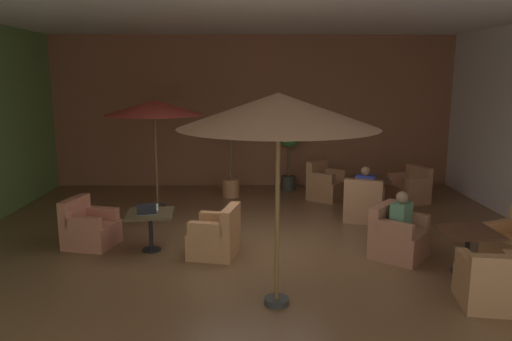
% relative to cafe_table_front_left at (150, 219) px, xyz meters
% --- Properties ---
extents(ground_plane, '(10.67, 10.04, 0.02)m').
position_rel_cafe_table_front_left_xyz_m(ground_plane, '(1.78, 0.02, -0.56)').
color(ground_plane, brown).
extents(wall_back_brick, '(10.67, 0.08, 3.96)m').
position_rel_cafe_table_front_left_xyz_m(wall_back_brick, '(1.78, 5.00, 1.44)').
color(wall_back_brick, brown).
rests_on(wall_back_brick, ground_plane).
extents(ceiling_slab, '(10.67, 10.04, 0.06)m').
position_rel_cafe_table_front_left_xyz_m(ceiling_slab, '(1.78, 0.02, 3.45)').
color(ceiling_slab, silver).
rests_on(ceiling_slab, wall_back_brick).
extents(cafe_table_front_left, '(0.83, 0.83, 0.67)m').
position_rel_cafe_table_front_left_xyz_m(cafe_table_front_left, '(0.00, 0.00, 0.00)').
color(cafe_table_front_left, black).
rests_on(cafe_table_front_left, ground_plane).
extents(armchair_front_left_north, '(0.92, 0.91, 0.84)m').
position_rel_cafe_table_front_left_xyz_m(armchair_front_left_north, '(-1.12, 0.26, -0.24)').
color(armchair_front_left_north, '#B2684E').
rests_on(armchair_front_left_north, ground_plane).
extents(armchair_front_left_east, '(0.88, 0.88, 0.84)m').
position_rel_cafe_table_front_left_xyz_m(armchair_front_left_east, '(1.12, -0.25, -0.23)').
color(armchair_front_left_east, '#B5794C').
rests_on(armchair_front_left_east, ground_plane).
extents(cafe_table_front_right, '(0.79, 0.79, 0.67)m').
position_rel_cafe_table_front_left_xyz_m(cafe_table_front_right, '(4.39, 2.72, -0.02)').
color(cafe_table_front_right, black).
rests_on(cafe_table_front_right, ground_plane).
extents(armchair_front_right_north, '(0.95, 0.97, 0.84)m').
position_rel_cafe_table_front_left_xyz_m(armchair_front_right_north, '(5.44, 3.13, -0.23)').
color(armchair_front_right_north, '#B27554').
rests_on(armchair_front_right_north, ground_plane).
extents(armchair_front_right_east, '(1.06, 1.06, 0.92)m').
position_rel_cafe_table_front_left_xyz_m(armchair_front_right_east, '(3.51, 3.42, -0.20)').
color(armchair_front_right_east, '#A76F49').
rests_on(armchair_front_right_east, ground_plane).
extents(armchair_front_right_south, '(0.96, 0.97, 0.90)m').
position_rel_cafe_table_front_left_xyz_m(armchair_front_right_south, '(4.01, 1.66, -0.22)').
color(armchair_front_right_south, '#A9744E').
rests_on(armchair_front_right_south, ground_plane).
extents(cafe_table_mid_center, '(0.81, 0.81, 0.67)m').
position_rel_cafe_table_front_left_xyz_m(cafe_table_mid_center, '(4.91, -1.04, -0.02)').
color(cafe_table_mid_center, black).
rests_on(cafe_table_mid_center, ground_plane).
extents(armchair_mid_center_east, '(1.10, 1.10, 0.85)m').
position_rel_cafe_table_front_left_xyz_m(armchair_mid_center_east, '(4.07, -0.36, -0.22)').
color(armchair_mid_center_east, '#A6694E').
rests_on(armchair_mid_center_east, ground_plane).
extents(armchair_mid_center_south, '(0.84, 0.86, 0.77)m').
position_rel_cafe_table_front_left_xyz_m(armchair_mid_center_south, '(4.74, -2.10, -0.24)').
color(armchair_mid_center_south, '#A36F46').
rests_on(armchair_mid_center_south, ground_plane).
extents(patio_umbrella_tall_red, '(2.11, 2.11, 2.42)m').
position_rel_cafe_table_front_left_xyz_m(patio_umbrella_tall_red, '(-0.38, 2.66, 1.69)').
color(patio_umbrella_tall_red, '#2D2D2D').
rests_on(patio_umbrella_tall_red, ground_plane).
extents(patio_umbrella_center_beige, '(2.45, 2.45, 2.71)m').
position_rel_cafe_table_front_left_xyz_m(patio_umbrella_center_beige, '(2.01, -1.99, 1.94)').
color(patio_umbrella_center_beige, '#2D2D2D').
rests_on(patio_umbrella_center_beige, ground_plane).
extents(potted_tree_left_corner, '(0.62, 0.62, 2.03)m').
position_rel_cafe_table_front_left_xyz_m(potted_tree_left_corner, '(1.21, 3.72, 0.79)').
color(potted_tree_left_corner, '#A66C43').
rests_on(potted_tree_left_corner, ground_plane).
extents(potted_tree_mid_left, '(0.62, 0.62, 1.75)m').
position_rel_cafe_table_front_left_xyz_m(potted_tree_mid_left, '(2.70, 4.44, 0.68)').
color(potted_tree_mid_left, '#32352D').
rests_on(potted_tree_mid_left, ground_plane).
extents(patron_blue_shirt, '(0.43, 0.46, 0.64)m').
position_rel_cafe_table_front_left_xyz_m(patron_blue_shirt, '(4.10, -0.38, 0.19)').
color(patron_blue_shirt, '#537B5B').
rests_on(patron_blue_shirt, ground_plane).
extents(patron_by_window, '(0.44, 0.37, 0.67)m').
position_rel_cafe_table_front_left_xyz_m(patron_by_window, '(4.03, 1.70, 0.18)').
color(patron_by_window, '#323EA3').
rests_on(patron_by_window, ground_plane).
extents(iced_drink_cup, '(0.08, 0.08, 0.11)m').
position_rel_cafe_table_front_left_xyz_m(iced_drink_cup, '(0.08, 0.13, 0.17)').
color(iced_drink_cup, white).
rests_on(iced_drink_cup, cafe_table_front_left).
extents(open_laptop, '(0.35, 0.29, 0.20)m').
position_rel_cafe_table_front_left_xyz_m(open_laptop, '(-0.03, -0.10, 0.17)').
color(open_laptop, '#9EA0A5').
rests_on(open_laptop, cafe_table_front_left).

